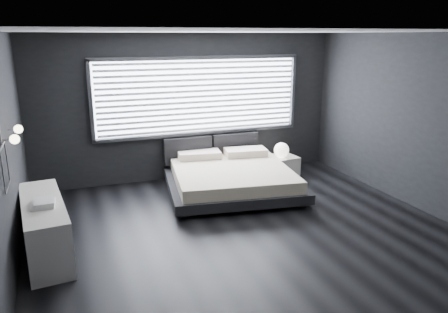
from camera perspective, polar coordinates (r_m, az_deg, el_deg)
name	(u,v)px	position (r m, az deg, el deg)	size (l,w,h in m)	color
room	(246,137)	(6.02, 2.87, 2.55)	(6.04, 6.00, 2.80)	black
window	(200,96)	(8.54, -3.16, 7.86)	(4.14, 0.09, 1.52)	white
headboard	(212,148)	(8.75, -1.59, 1.13)	(1.96, 0.16, 0.52)	black
sconce_near	(14,139)	(5.57, -25.71, 2.04)	(0.18, 0.11, 0.11)	silver
sconce_far	(18,129)	(6.15, -25.31, 3.25)	(0.18, 0.11, 0.11)	silver
wall_art_lower	(5,167)	(5.29, -26.69, -1.20)	(0.01, 0.48, 0.48)	#47474C
bed	(231,177)	(7.90, 0.97, -2.73)	(2.57, 2.49, 0.59)	black
nightstand	(280,165)	(8.97, 7.32, -1.16)	(0.65, 0.54, 0.38)	white
orb_lamp	(281,150)	(8.84, 7.51, 0.84)	(0.30, 0.30, 0.30)	white
dresser	(45,227)	(6.19, -22.35, -8.48)	(0.67, 1.82, 0.71)	white
book_stack	(43,203)	(5.89, -22.56, -5.62)	(0.29, 0.37, 0.07)	silver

